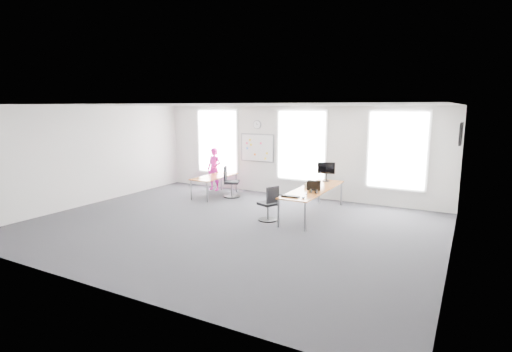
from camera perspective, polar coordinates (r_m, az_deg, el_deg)
The scene contains 24 objects.
floor at distance 10.15m, azimuth -3.85°, elevation -7.10°, with size 10.00×10.00×0.00m, color #2D2C32.
ceiling at distance 9.71m, azimuth -4.05°, elevation 10.09°, with size 10.00×10.00×0.00m, color silver.
wall_back at distance 13.33m, azimuth 5.34°, elevation 3.55°, with size 10.00×10.00×0.00m, color silver.
wall_front at distance 6.85m, azimuth -22.25°, elevation -3.17°, with size 10.00×10.00×0.00m, color silver.
wall_left at distance 13.18m, azimuth -22.64°, elevation 2.75°, with size 10.00×10.00×0.00m, color silver.
wall_right at distance 8.31m, azimuth 26.56°, elevation -1.29°, with size 10.00×10.00×0.00m, color silver.
window_left at distance 14.73m, azimuth -5.51°, elevation 4.92°, with size 1.60×0.06×2.20m, color white.
window_mid at distance 13.17m, azimuth 6.51°, elevation 4.32°, with size 1.60×0.06×2.20m, color white.
window_right at distance 12.36m, azimuth 19.51°, elevation 3.46°, with size 1.60×0.06×2.20m, color white.
desk_right at distance 11.04m, azimuth 8.20°, elevation -2.04°, with size 0.82×3.07×0.75m.
desk_left at distance 13.39m, azimuth -5.93°, elevation -0.23°, with size 0.74×1.86×0.68m.
chair_right at distance 10.46m, azimuth 1.90°, elevation -4.24°, with size 0.55×0.55×0.93m.
chair_left at distance 13.23m, azimuth -3.74°, elevation -1.08°, with size 0.62×0.62×1.03m.
person at distance 14.32m, azimuth -6.00°, elevation 0.99°, with size 0.56×0.36×1.52m, color #ED1DA8.
whiteboard at distance 13.89m, azimuth 0.16°, elevation 4.05°, with size 1.20×0.03×0.90m, color white.
wall_clock at distance 13.83m, azimuth 0.16°, elevation 7.35°, with size 0.30×0.30×0.04m, color gray.
tv at distance 11.20m, azimuth 27.25°, elevation 5.41°, with size 0.06×0.90×0.55m, color black.
keyboard at distance 9.95m, azimuth 4.92°, elevation -2.93°, with size 0.45×0.16×0.02m, color black.
mouse at distance 9.80m, azimuth 6.78°, elevation -3.10°, with size 0.08×0.12×0.05m, color black.
lens_cap at distance 10.30m, azimuth 7.19°, elevation -2.58°, with size 0.07×0.07×0.01m, color black.
headphones at distance 10.44m, azimuth 8.17°, elevation -2.16°, with size 0.20×0.11×0.12m.
laptop_sleeve at distance 10.72m, azimuth 8.25°, elevation -1.39°, with size 0.35×0.25×0.28m.
paper_stack at distance 11.17m, azimuth 7.87°, elevation -1.35°, with size 0.32×0.24×0.11m, color beige.
monitor at distance 12.10m, azimuth 9.99°, elevation 0.86°, with size 0.51×0.21×0.58m.
Camera 1 is at (5.23, -8.18, 2.96)m, focal length 28.00 mm.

